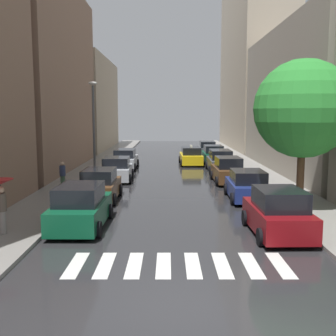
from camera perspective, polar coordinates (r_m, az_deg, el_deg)
name	(u,v)px	position (r m, az deg, el deg)	size (l,w,h in m)	color
ground_plane	(171,170)	(33.65, 0.45, -0.34)	(28.00, 72.00, 0.04)	#28282A
sidewalk_left	(92,169)	(34.20, -10.51, -0.18)	(3.00, 72.00, 0.15)	gray
sidewalk_right	(250,169)	(34.32, 11.36, -0.18)	(3.00, 72.00, 0.15)	gray
crosswalk_stripes	(178,265)	(12.91, 1.35, -13.39)	(6.75, 2.20, 0.01)	silver
building_left_mid	(37,78)	(35.73, -17.89, 11.92)	(6.00, 18.09, 15.09)	#8C6B56
building_left_far	(85,105)	(54.78, -11.47, 8.66)	(6.00, 19.05, 11.57)	#B2A38C
building_right_mid	(310,101)	(34.57, 19.25, 8.84)	(6.00, 21.70, 11.27)	#9E9384
building_right_far	(253,55)	(56.76, 11.83, 15.16)	(6.00, 21.42, 24.51)	#B2A38C
parked_car_left_nearest	(80,208)	(17.05, -12.19, -5.43)	(2.15, 4.43, 1.80)	#0C4C2D
parked_car_left_second	(99,186)	(22.14, -9.59, -2.47)	(2.05, 4.03, 1.72)	brown
parked_car_left_third	(116,170)	(28.48, -7.26, -0.24)	(2.23, 4.07, 1.66)	#B2B7BF
parked_car_left_fourth	(125,160)	(34.63, -6.09, 1.18)	(2.06, 4.62, 1.68)	#B2B7BF
parked_car_right_nearest	(277,214)	(16.21, 15.03, -6.16)	(2.18, 4.07, 1.83)	maroon
parked_car_right_second	(247,186)	(22.42, 10.93, -2.48)	(2.17, 4.11, 1.62)	navy
parked_car_right_third	(227,171)	(27.70, 8.27, -0.39)	(2.06, 4.11, 1.76)	brown
parked_car_right_fourth	(219,162)	(32.93, 7.19, 0.91)	(2.02, 4.79, 1.78)	#474C51
parked_car_right_fifth	(212,155)	(38.57, 6.23, 1.84)	(2.09, 4.27, 1.70)	#0C4C2D
parked_car_right_sixth	(207,149)	(44.49, 5.41, 2.61)	(2.07, 4.77, 1.69)	#474C51
taxi_midroad	(190,156)	(37.29, 3.13, 1.64)	(2.15, 4.54, 1.81)	yellow
pedestrian_foreground	(62,175)	(25.30, -14.60, -0.90)	(0.36, 0.36, 1.63)	#38513D
pedestrian_near_tree	(0,195)	(16.40, -22.39, -3.52)	(0.96, 0.96, 2.08)	gray
street_tree_right	(303,109)	(20.51, 18.28, 7.84)	(4.67, 4.67, 7.05)	#513823
lamp_post_left	(93,122)	(29.32, -10.44, 6.29)	(0.60, 0.28, 6.70)	#595B60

